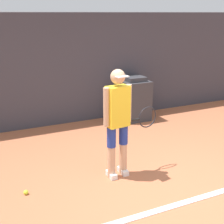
{
  "coord_description": "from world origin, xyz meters",
  "views": [
    {
      "loc": [
        -2.38,
        -3.24,
        2.48
      ],
      "look_at": [
        -0.43,
        0.96,
        1.0
      ],
      "focal_mm": 50.0,
      "sensor_mm": 36.0,
      "label": 1
    }
  ],
  "objects_px": {
    "tennis_ball": "(26,192)",
    "tennis_player": "(118,119)",
    "covered_chair": "(134,99)",
    "water_bottle": "(114,118)"
  },
  "relations": [
    {
      "from": "covered_chair",
      "to": "water_bottle",
      "type": "xyz_separation_m",
      "value": [
        -0.54,
        -0.05,
        -0.4
      ]
    },
    {
      "from": "tennis_ball",
      "to": "tennis_player",
      "type": "bearing_deg",
      "value": -1.68
    },
    {
      "from": "covered_chair",
      "to": "water_bottle",
      "type": "relative_size",
      "value": 4.93
    },
    {
      "from": "tennis_ball",
      "to": "covered_chair",
      "type": "xyz_separation_m",
      "value": [
        3.0,
        2.29,
        0.47
      ]
    },
    {
      "from": "tennis_ball",
      "to": "covered_chair",
      "type": "distance_m",
      "value": 3.81
    },
    {
      "from": "covered_chair",
      "to": "tennis_player",
      "type": "bearing_deg",
      "value": -123.7
    },
    {
      "from": "tennis_ball",
      "to": "water_bottle",
      "type": "relative_size",
      "value": 0.32
    },
    {
      "from": "tennis_player",
      "to": "covered_chair",
      "type": "height_order",
      "value": "tennis_player"
    },
    {
      "from": "tennis_player",
      "to": "tennis_ball",
      "type": "distance_m",
      "value": 1.71
    },
    {
      "from": "tennis_player",
      "to": "tennis_ball",
      "type": "xyz_separation_m",
      "value": [
        -1.45,
        0.04,
        -0.92
      ]
    }
  ]
}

